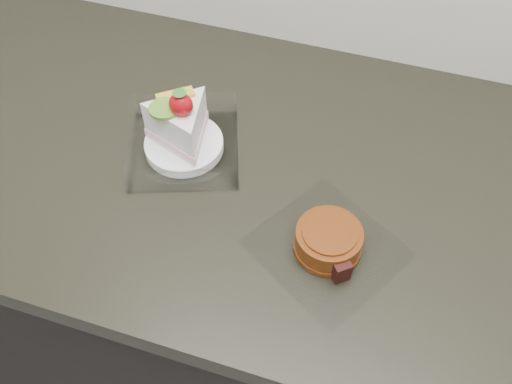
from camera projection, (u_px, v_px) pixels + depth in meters
name	position (u px, v px, depth m)	size (l,w,h in m)	color
counter	(306.00, 311.00, 1.22)	(2.04, 0.64, 0.90)	black
cake_tray	(183.00, 135.00, 0.88)	(0.22, 0.22, 0.13)	white
mooncake_wrap	(329.00, 243.00, 0.78)	(0.25, 0.24, 0.04)	white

